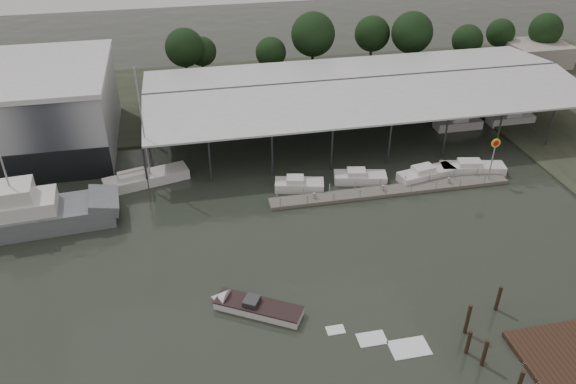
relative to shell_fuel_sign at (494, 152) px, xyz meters
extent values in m
plane|color=#262C24|center=(-27.00, -9.99, -3.93)|extent=(200.00, 200.00, 0.00)
cube|color=#383F2F|center=(-27.00, 32.01, -3.83)|extent=(140.00, 30.00, 0.30)
cube|color=#999DA3|center=(-55.00, 20.01, 1.07)|extent=(24.00, 20.00, 10.00)
cube|color=black|center=(-55.00, 9.96, -1.93)|extent=(24.00, 0.30, 4.00)
cube|color=silver|center=(-55.00, 20.01, 6.27)|extent=(24.50, 20.50, 0.60)
cube|color=#303336|center=(-10.00, 18.01, 2.84)|extent=(58.00, 0.40, 0.30)
cylinder|color=#303336|center=(-39.00, 6.51, -1.18)|extent=(0.24, 0.24, 5.50)
cylinder|color=#303336|center=(-39.00, 29.51, -1.18)|extent=(0.24, 0.24, 5.50)
cylinder|color=#303336|center=(19.00, 29.51, -1.18)|extent=(0.24, 0.24, 5.50)
cube|color=#69655C|center=(-12.00, 0.01, -3.73)|extent=(28.00, 2.00, 0.40)
cylinder|color=#989B9E|center=(-25.00, -0.89, -3.13)|extent=(0.10, 0.10, 1.20)
cylinder|color=#989B9E|center=(1.00, 0.91, -3.13)|extent=(0.10, 0.10, 1.20)
cube|color=#989B9E|center=(-13.00, 0.01, -3.23)|extent=(0.30, 0.30, 0.70)
cylinder|color=#989B9E|center=(0.00, 0.01, -1.43)|extent=(0.16, 0.16, 5.00)
cylinder|color=yellow|center=(0.00, 0.01, 1.07)|extent=(1.10, 0.12, 1.10)
cylinder|color=red|center=(0.00, -0.06, 1.07)|extent=(0.70, 0.05, 0.70)
cube|color=gray|center=(28.00, 35.01, -1.93)|extent=(10.00, 8.00, 4.00)
cube|color=slate|center=(-50.71, 1.11, -3.03)|extent=(17.04, 6.28, 2.40)
cube|color=slate|center=(-43.39, 1.69, -2.03)|extent=(3.56, 5.02, 1.80)
cube|color=silver|center=(-51.71, 1.03, -1.24)|extent=(8.15, 4.74, 1.80)
cube|color=silver|center=(-51.71, 1.03, 0.47)|extent=(4.27, 3.84, 1.61)
cylinder|color=#989B9E|center=(-51.71, 1.03, 2.87)|extent=(0.18, 0.18, 3.50)
cube|color=silver|center=(-39.16, 7.70, -3.43)|extent=(10.00, 4.93, 1.40)
cube|color=silver|center=(-40.65, 7.32, -2.53)|extent=(3.44, 2.51, 0.80)
cylinder|color=#989B9E|center=(-38.69, 7.82, 3.57)|extent=(0.16, 0.16, 12.92)
cylinder|color=#989B9E|center=(-40.37, 7.39, -2.03)|extent=(3.42, 0.99, 0.12)
cube|color=silver|center=(-29.78, -15.77, -3.58)|extent=(7.46, 5.49, 0.90)
cone|color=silver|center=(-32.94, -13.92, -3.58)|extent=(2.39, 2.53, 2.00)
cube|color=black|center=(-29.78, -15.77, -3.18)|extent=(7.49, 5.54, 0.12)
cube|color=#303336|center=(-30.30, -15.47, -2.93)|extent=(1.74, 1.81, 0.50)
cube|color=white|center=(-23.97, -19.17, -3.91)|extent=(2.30, 1.50, 0.04)
cube|color=white|center=(-21.38, -20.68, -3.91)|extent=(3.10, 2.00, 0.04)
cube|color=white|center=(-18.79, -22.19, -3.91)|extent=(3.90, 2.50, 0.04)
cube|color=silver|center=(-22.06, 2.76, -3.43)|extent=(5.88, 3.38, 1.10)
cube|color=silver|center=(-22.56, 2.76, -2.63)|extent=(2.25, 2.00, 0.70)
cube|color=silver|center=(-14.74, 2.96, -3.43)|extent=(6.37, 3.45, 1.10)
cube|color=silver|center=(-15.24, 2.96, -2.63)|extent=(2.41, 2.02, 0.70)
cube|color=silver|center=(-6.83, 2.12, -3.43)|extent=(7.35, 3.54, 1.10)
cube|color=silver|center=(-7.33, 2.12, -2.63)|extent=(2.74, 2.06, 0.70)
cube|color=silver|center=(-0.84, 2.33, -3.43)|extent=(7.87, 3.69, 1.10)
cube|color=silver|center=(-1.34, 2.33, -2.63)|extent=(2.92, 2.11, 0.70)
cylinder|color=#35281A|center=(-14.01, -24.86, -2.95)|extent=(0.32, 0.32, 3.16)
cylinder|color=#35281A|center=(-14.64, -23.53, -3.08)|extent=(0.32, 0.32, 2.90)
cylinder|color=#35281A|center=(-13.75, -21.55, -2.75)|extent=(0.32, 0.32, 3.56)
cylinder|color=#35281A|center=(-9.95, -19.64, -2.96)|extent=(0.32, 0.32, 3.14)
cylinder|color=#322116|center=(-32.75, 38.44, -1.74)|extent=(0.50, 0.50, 4.37)
sphere|color=#1B3415|center=(-32.75, 38.44, 2.19)|extent=(6.12, 6.12, 6.12)
cylinder|color=#322116|center=(-29.98, 40.13, -2.23)|extent=(0.50, 0.50, 3.40)
sphere|color=#1B3415|center=(-29.98, 40.13, 0.83)|extent=(4.76, 4.76, 4.76)
cylinder|color=#322116|center=(-19.15, 36.77, -2.16)|extent=(0.50, 0.50, 3.53)
sphere|color=#1B3415|center=(-19.15, 36.77, 1.01)|extent=(4.94, 4.94, 4.94)
cylinder|color=#322116|center=(-11.94, 37.74, -1.36)|extent=(0.50, 0.50, 5.13)
sphere|color=#1B3415|center=(-11.94, 37.74, 3.25)|extent=(7.18, 7.18, 7.18)
cylinder|color=#322116|center=(-1.01, 39.82, -1.78)|extent=(0.50, 0.50, 4.30)
sphere|color=#1B3415|center=(-1.01, 39.82, 2.09)|extent=(6.02, 6.02, 6.02)
cylinder|color=#322116|center=(4.68, 36.35, -1.47)|extent=(0.50, 0.50, 4.91)
sphere|color=#1B3415|center=(4.68, 36.35, 2.95)|extent=(6.88, 6.88, 6.88)
cylinder|color=#322116|center=(14.63, 35.75, -2.08)|extent=(0.50, 0.50, 3.70)
sphere|color=#1B3415|center=(14.63, 35.75, 1.26)|extent=(5.18, 5.18, 5.18)
cylinder|color=#322116|center=(22.76, 39.13, -2.16)|extent=(0.50, 0.50, 3.54)
sphere|color=#1B3415|center=(22.76, 39.13, 1.03)|extent=(4.95, 4.95, 4.95)
cylinder|color=#322116|center=(30.03, 36.88, -1.88)|extent=(0.50, 0.50, 4.09)
sphere|color=#1B3415|center=(30.03, 36.88, 1.81)|extent=(5.73, 5.73, 5.73)
camera|label=1|loc=(-34.44, -50.48, 29.98)|focal=35.00mm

